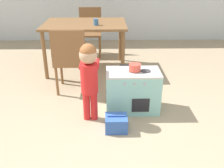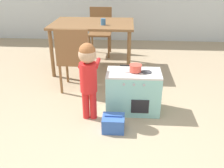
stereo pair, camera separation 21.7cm
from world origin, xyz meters
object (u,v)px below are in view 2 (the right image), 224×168
at_px(child_figure, 88,71).
at_px(dining_chair_near, 75,58).
at_px(cup_on_table, 103,22).
at_px(toy_basket, 113,123).
at_px(dining_table, 93,28).
at_px(dining_chair_far, 100,30).
at_px(toy_pot, 135,68).
at_px(play_kitchen, 133,92).

bearing_deg(child_figure, dining_chair_near, 113.07).
height_order(dining_chair_near, cup_on_table, dining_chair_near).
height_order(toy_basket, cup_on_table, cup_on_table).
relative_size(dining_table, cup_on_table, 13.54).
bearing_deg(cup_on_table, dining_chair_far, 99.15).
distance_m(child_figure, dining_chair_near, 0.75).
bearing_deg(toy_pot, dining_table, 115.93).
xyz_separation_m(dining_table, cup_on_table, (0.18, -0.17, 0.13)).
relative_size(child_figure, dining_chair_far, 0.99).
bearing_deg(dining_chair_far, toy_basket, 99.03).
xyz_separation_m(toy_pot, toy_basket, (-0.22, -0.42, -0.46)).
distance_m(toy_pot, child_figure, 0.53).
height_order(toy_pot, toy_basket, toy_pot).
bearing_deg(dining_table, dining_chair_near, -98.85).
xyz_separation_m(toy_pot, cup_on_table, (-0.47, 1.17, 0.27)).
distance_m(play_kitchen, toy_basket, 0.50).
distance_m(toy_basket, dining_chair_far, 2.61).
bearing_deg(play_kitchen, dining_chair_near, 147.86).
xyz_separation_m(child_figure, dining_chair_near, (-0.29, 0.68, -0.10)).
xyz_separation_m(toy_pot, child_figure, (-0.49, -0.20, 0.02)).
relative_size(toy_basket, dining_table, 0.18).
xyz_separation_m(play_kitchen, toy_pot, (0.01, 0.00, 0.30)).
xyz_separation_m(child_figure, cup_on_table, (0.03, 1.36, 0.24)).
relative_size(toy_pot, toy_basket, 1.06).
height_order(child_figure, dining_table, child_figure).
xyz_separation_m(play_kitchen, dining_chair_far, (-0.61, 2.13, 0.22)).
xyz_separation_m(play_kitchen, child_figure, (-0.48, -0.20, 0.32)).
xyz_separation_m(child_figure, toy_basket, (0.28, -0.22, -0.49)).
bearing_deg(toy_basket, toy_pot, 62.36).
relative_size(toy_pot, dining_chair_near, 0.28).
relative_size(play_kitchen, cup_on_table, 6.48).
distance_m(play_kitchen, dining_chair_far, 2.23).
distance_m(toy_pot, toy_basket, 0.66).
distance_m(dining_table, dining_chair_far, 0.82).
bearing_deg(toy_pot, cup_on_table, 111.95).
distance_m(toy_basket, cup_on_table, 1.76).
relative_size(play_kitchen, dining_chair_near, 0.70).
relative_size(child_figure, dining_table, 0.68).
xyz_separation_m(play_kitchen, cup_on_table, (-0.46, 1.17, 0.57)).
bearing_deg(child_figure, toy_pot, 21.69).
xyz_separation_m(play_kitchen, toy_basket, (-0.21, -0.42, -0.16)).
distance_m(play_kitchen, toy_pot, 0.30).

